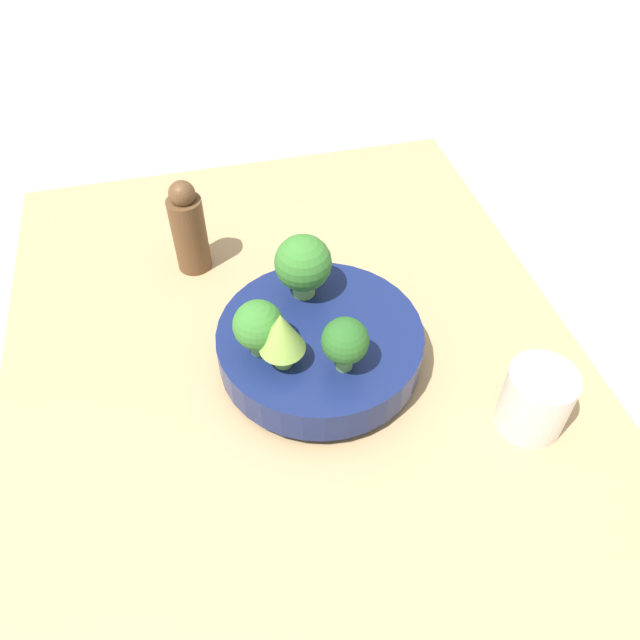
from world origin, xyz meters
name	(u,v)px	position (x,y,z in m)	size (l,w,h in m)	color
ground_plane	(298,386)	(0.00, 0.00, 0.00)	(6.00, 6.00, 0.00)	beige
table	(297,374)	(0.00, 0.00, 0.02)	(0.95, 0.74, 0.05)	tan
bowl	(320,345)	(-0.01, -0.03, 0.08)	(0.25, 0.25, 0.06)	navy
romanesco_piece_far	(282,334)	(-0.05, 0.02, 0.16)	(0.05, 0.05, 0.08)	#6BA34C
broccoli_floret_right	(303,264)	(0.06, -0.02, 0.16)	(0.07, 0.07, 0.09)	#7AB256
broccoli_floret_left	(345,342)	(-0.07, -0.04, 0.15)	(0.05, 0.05, 0.07)	#609347
broccoli_floret_back	(258,326)	(-0.02, 0.05, 0.15)	(0.06, 0.06, 0.07)	#6BA34C
cup	(536,400)	(-0.15, -0.25, 0.09)	(0.08, 0.08, 0.09)	silver
pepper_mill	(189,229)	(0.22, 0.11, 0.12)	(0.05, 0.05, 0.15)	brown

